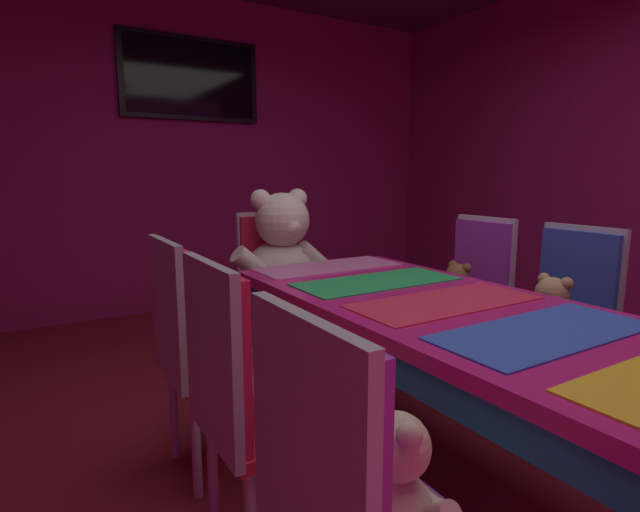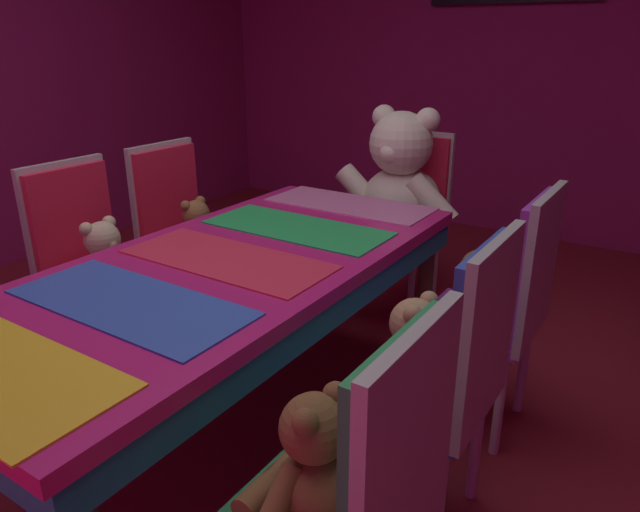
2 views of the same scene
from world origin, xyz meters
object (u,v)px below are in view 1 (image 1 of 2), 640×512
(king_teddy_bear, at_px, (283,253))
(chair_left_2, at_px, (189,335))
(teddy_right_1, at_px, (550,312))
(throne_chair, at_px, (272,272))
(chair_right_2, at_px, (474,284))
(wall_tv, at_px, (191,79))
(teddy_right_2, at_px, (456,290))
(banquet_table, at_px, (445,324))
(teddy_left_0, at_px, (398,483))
(chair_left_1, at_px, (238,385))
(chair_left_0, at_px, (341,500))
(teddy_left_1, at_px, (281,377))
(teddy_left_2, at_px, (223,334))
(chair_right_1, at_px, (569,307))

(king_teddy_bear, bearing_deg, chair_left_2, -45.77)
(teddy_right_1, distance_m, throne_chair, 1.68)
(chair_right_2, height_order, wall_tv, wall_tv)
(teddy_right_2, bearing_deg, banquet_table, 40.63)
(banquet_table, height_order, teddy_left_0, teddy_left_0)
(chair_left_1, distance_m, king_teddy_bear, 1.61)
(chair_left_0, distance_m, teddy_left_1, 0.63)
(chair_left_1, xyz_separation_m, teddy_right_1, (1.56, 0.01, -0.01))
(chair_left_0, distance_m, teddy_right_2, 1.99)
(chair_left_2, height_order, wall_tv, wall_tv)
(banquet_table, xyz_separation_m, chair_left_1, (-0.85, 0.01, -0.06))
(banquet_table, relative_size, teddy_right_1, 6.23)
(teddy_left_2, xyz_separation_m, king_teddy_bear, (0.70, 0.82, 0.17))
(banquet_table, bearing_deg, chair_right_2, 35.50)
(chair_right_2, distance_m, king_teddy_bear, 1.15)
(banquet_table, xyz_separation_m, chair_left_2, (-0.84, 0.55, -0.06))
(teddy_left_0, distance_m, throne_chair, 2.26)
(banquet_table, height_order, teddy_left_2, banquet_table)
(banquet_table, distance_m, teddy_left_2, 0.89)
(chair_left_2, bearing_deg, chair_left_1, -91.11)
(banquet_table, relative_size, chair_right_1, 2.05)
(wall_tv, bearing_deg, chair_right_1, -74.55)
(teddy_right_2, bearing_deg, chair_left_1, 20.87)
(throne_chair, bearing_deg, king_teddy_bear, -0.00)
(teddy_right_1, bearing_deg, chair_right_2, -103.78)
(teddy_left_0, relative_size, wall_tv, 0.25)
(chair_left_0, height_order, teddy_left_1, chair_left_0)
(teddy_left_0, height_order, chair_left_2, chair_left_2)
(chair_right_1, distance_m, throne_chair, 1.74)
(banquet_table, distance_m, wall_tv, 3.41)
(teddy_right_1, xyz_separation_m, teddy_right_2, (-0.00, 0.58, -0.01))
(chair_left_2, relative_size, chair_right_1, 1.00)
(chair_right_1, bearing_deg, king_teddy_bear, -57.71)
(chair_left_1, distance_m, chair_left_2, 0.54)
(chair_left_1, height_order, king_teddy_bear, king_teddy_bear)
(teddy_left_0, xyz_separation_m, throne_chair, (0.74, 2.14, 0.01))
(chair_left_1, height_order, teddy_left_2, chair_left_1)
(chair_left_0, bearing_deg, teddy_right_2, 37.21)
(teddy_left_1, height_order, teddy_right_2, teddy_left_1)
(banquet_table, relative_size, teddy_left_1, 6.28)
(teddy_left_0, xyz_separation_m, chair_right_2, (1.59, 1.20, 0.01))
(chair_right_1, relative_size, chair_right_2, 1.00)
(teddy_left_2, xyz_separation_m, throne_chair, (0.70, 0.99, 0.02))
(teddy_left_2, bearing_deg, teddy_left_0, -91.89)
(teddy_left_2, distance_m, king_teddy_bear, 1.09)
(teddy_left_0, bearing_deg, teddy_right_2, 39.86)
(teddy_left_2, xyz_separation_m, chair_right_1, (1.55, -0.53, 0.02))
(teddy_left_1, bearing_deg, teddy_right_2, 22.80)
(teddy_left_0, relative_size, chair_left_2, 0.31)
(wall_tv, bearing_deg, teddy_left_1, -102.85)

